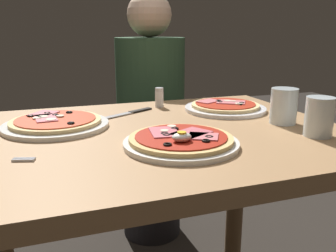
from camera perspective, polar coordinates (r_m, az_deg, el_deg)
dining_table at (r=1.01m, az=-1.88°, el=-8.06°), size 1.02×0.78×0.75m
pizza_foreground at (r=0.84m, az=2.06°, el=-2.33°), size 0.27×0.27×0.05m
pizza_across_left at (r=1.05m, az=-17.19°, el=0.43°), size 0.29×0.29×0.03m
pizza_across_right at (r=1.23m, az=8.95°, el=2.97°), size 0.27×0.27×0.03m
water_glass_near at (r=1.09m, az=17.66°, el=2.67°), size 0.08×0.08×0.10m
water_glass_far at (r=0.99m, az=22.56°, el=0.94°), size 0.07×0.07×0.10m
knife at (r=1.18m, az=-5.72°, el=2.14°), size 0.18×0.11×0.01m
salt_shaker at (r=1.26m, az=-1.38°, el=4.48°), size 0.03×0.03×0.07m
diner_person at (r=1.75m, az=-2.71°, el=-0.12°), size 0.32×0.32×1.18m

